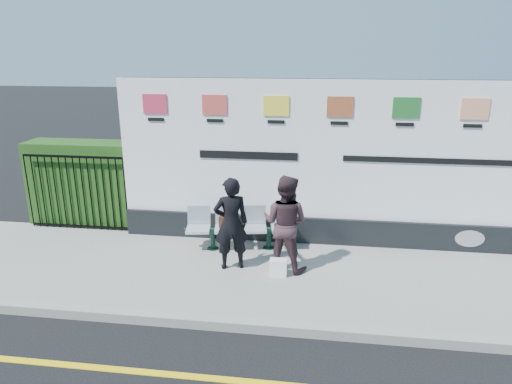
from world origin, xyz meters
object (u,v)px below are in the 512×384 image
billboard (336,176)px  bench (241,238)px  woman_left (231,224)px  woman_right (285,223)px

billboard → bench: 2.07m
billboard → woman_left: bearing=-143.0°
woman_right → woman_left: bearing=24.3°
woman_right → billboard: bearing=-106.3°
woman_left → billboard: bearing=-160.7°
bench → woman_right: 1.23m
billboard → woman_right: (-0.83, -1.19, -0.50)m
bench → woman_right: bearing=-47.2°
billboard → woman_left: (-1.70, -1.28, -0.52)m
billboard → woman_right: bearing=-124.8°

